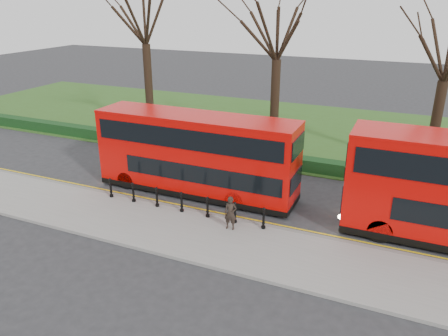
% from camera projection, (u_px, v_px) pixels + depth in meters
% --- Properties ---
extents(ground, '(120.00, 120.00, 0.00)m').
position_uv_depth(ground, '(179.00, 200.00, 22.96)').
color(ground, '#28282B').
rests_on(ground, ground).
extents(pavement, '(60.00, 4.00, 0.15)m').
position_uv_depth(pavement, '(147.00, 224.00, 20.38)').
color(pavement, gray).
rests_on(pavement, ground).
extents(kerb, '(60.00, 0.25, 0.16)m').
position_uv_depth(kerb, '(169.00, 206.00, 22.08)').
color(kerb, slate).
rests_on(kerb, ground).
extents(grass_verge, '(60.00, 18.00, 0.06)m').
position_uv_depth(grass_verge, '(268.00, 127.00, 35.74)').
color(grass_verge, '#30531B').
rests_on(grass_verge, ground).
extents(hedge, '(60.00, 0.90, 0.80)m').
position_uv_depth(hedge, '(229.00, 153.00, 28.61)').
color(hedge, black).
rests_on(hedge, ground).
extents(yellow_line_outer, '(60.00, 0.10, 0.01)m').
position_uv_depth(yellow_line_outer, '(172.00, 205.00, 22.36)').
color(yellow_line_outer, yellow).
rests_on(yellow_line_outer, ground).
extents(yellow_line_inner, '(60.00, 0.10, 0.01)m').
position_uv_depth(yellow_line_inner, '(174.00, 204.00, 22.53)').
color(yellow_line_inner, yellow).
rests_on(yellow_line_inner, ground).
extents(tree_left, '(7.83, 7.83, 12.23)m').
position_uv_depth(tree_left, '(144.00, 13.00, 31.20)').
color(tree_left, black).
rests_on(tree_left, ground).
extents(tree_mid, '(7.14, 7.14, 11.15)m').
position_uv_depth(tree_mid, '(278.00, 28.00, 27.77)').
color(tree_mid, black).
rests_on(tree_mid, ground).
extents(bollard_row, '(8.56, 0.15, 1.00)m').
position_uv_depth(bollard_row, '(182.00, 202.00, 21.22)').
color(bollard_row, black).
rests_on(bollard_row, pavement).
extents(bus_lead, '(10.87, 2.50, 4.32)m').
position_uv_depth(bus_lead, '(196.00, 155.00, 23.05)').
color(bus_lead, '#C80804').
rests_on(bus_lead, ground).
extents(pedestrian, '(0.62, 0.46, 1.57)m').
position_uv_depth(pedestrian, '(231.00, 213.00, 19.54)').
color(pedestrian, black).
rests_on(pedestrian, pavement).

